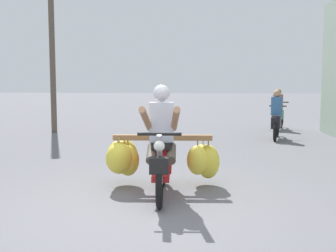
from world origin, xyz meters
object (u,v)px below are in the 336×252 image
object	(u,v)px
motorbike_main_loaded	(158,155)
motorbike_distant_ahead_left	(276,119)
utility_pole	(52,52)
motorbike_distant_ahead_right	(278,113)

from	to	relation	value
motorbike_main_loaded	motorbike_distant_ahead_left	distance (m)	6.48
utility_pole	motorbike_main_loaded	bearing A→B (deg)	-58.71
motorbike_main_loaded	utility_pole	xyz separation A→B (m)	(-4.22, 6.94, 2.06)
motorbike_main_loaded	motorbike_distant_ahead_right	distance (m)	9.02
motorbike_main_loaded	motorbike_distant_ahead_right	bearing A→B (deg)	69.59
motorbike_main_loaded	utility_pole	size ratio (longest dim) A/B	0.36
motorbike_main_loaded	motorbike_distant_ahead_left	bearing A→B (deg)	65.53
motorbike_distant_ahead_left	utility_pole	size ratio (longest dim) A/B	0.31
motorbike_distant_ahead_right	utility_pole	xyz separation A→B (m)	(-7.37, -1.51, 2.01)
motorbike_main_loaded	motorbike_distant_ahead_right	xyz separation A→B (m)	(3.15, 8.45, 0.05)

